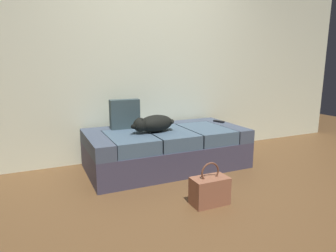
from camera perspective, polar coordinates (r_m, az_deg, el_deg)
ground_plane at (r=2.70m, az=8.95°, el=-14.40°), size 10.00×10.00×0.00m
back_wall at (r=3.86m, az=-3.94°, el=14.95°), size 6.40×0.10×2.80m
couch at (r=3.46m, az=-0.35°, el=-4.33°), size 1.81×0.92×0.45m
dog_dark at (r=3.26m, az=-2.86°, el=0.46°), size 0.55×0.30×0.19m
tv_remote at (r=3.89m, az=9.78°, el=0.88°), size 0.09×0.16×0.02m
throw_pillow at (r=3.48m, az=-8.36°, el=2.31°), size 0.34×0.13×0.34m
handbag at (r=2.62m, az=8.03°, el=-12.17°), size 0.32×0.18×0.38m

